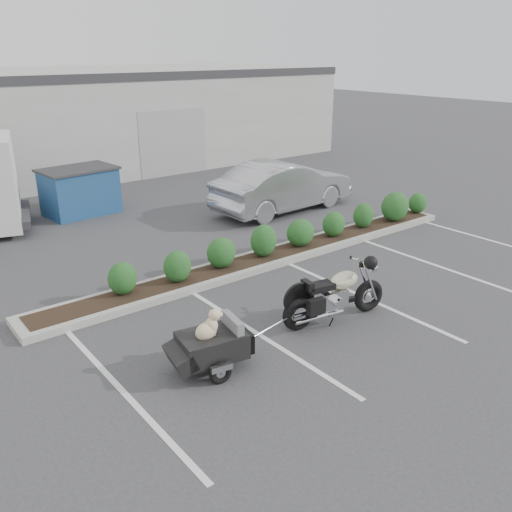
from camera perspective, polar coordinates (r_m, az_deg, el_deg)
ground at (r=11.11m, az=4.79°, el=-4.91°), size 90.00×90.00×0.00m
planter_kerb at (r=13.20m, az=1.55°, el=-0.16°), size 12.00×1.00×0.15m
building at (r=25.38m, az=-22.70°, el=13.04°), size 26.00×10.00×4.00m
motorcycle at (r=10.27m, az=8.37°, el=-4.11°), size 2.27×0.91×1.31m
pet_trailer at (r=8.73m, az=-4.75°, el=-9.27°), size 1.84×1.04×1.08m
sedan at (r=17.21m, az=2.87°, el=7.37°), size 4.85×1.89×1.57m
dumpster at (r=17.70m, az=-18.05°, el=6.55°), size 2.33×1.72×1.44m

